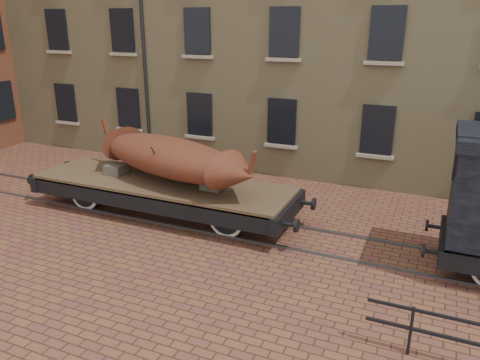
% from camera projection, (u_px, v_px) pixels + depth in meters
% --- Properties ---
extents(ground, '(90.00, 90.00, 0.00)m').
position_uv_depth(ground, '(307.00, 240.00, 13.02)').
color(ground, brown).
extents(rail_track, '(30.00, 1.52, 0.06)m').
position_uv_depth(rail_track, '(307.00, 239.00, 13.01)').
color(rail_track, '#59595E').
rests_on(rail_track, ground).
extents(flatcar_wagon, '(9.27, 2.52, 1.40)m').
position_uv_depth(flatcar_wagon, '(163.00, 188.00, 14.51)').
color(flatcar_wagon, '#4B3D24').
rests_on(flatcar_wagon, ground).
extents(iron_boat, '(6.50, 3.29, 1.57)m').
position_uv_depth(iron_boat, '(170.00, 157.00, 14.05)').
color(iron_boat, maroon).
rests_on(iron_boat, flatcar_wagon).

